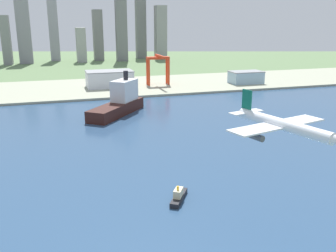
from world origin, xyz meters
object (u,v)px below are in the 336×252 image
airplane_landing (283,125)px  port_crane_red (158,63)px  cargo_ship (120,102)px  warehouse_main (110,79)px  tugboat_small (179,196)px  warehouse_annex (246,77)px

airplane_landing → port_crane_red: bearing=80.8°
airplane_landing → cargo_ship: (-15.33, 222.97, -36.78)m
cargo_ship → warehouse_main: bearing=85.0°
tugboat_small → port_crane_red: (76.04, 300.25, 27.35)m
tugboat_small → warehouse_main: warehouse_main is taller
airplane_landing → tugboat_small: airplane_landing is taller
port_crane_red → warehouse_annex: bearing=-11.1°
tugboat_small → cargo_ship: 176.38m
cargo_ship → warehouse_annex: 208.27m
airplane_landing → warehouse_annex: (165.91, 325.59, -36.97)m
tugboat_small → airplane_landing: bearing=-66.8°
warehouse_main → warehouse_annex: (170.14, -24.93, -2.03)m
port_crane_red → warehouse_annex: (109.92, -21.50, -19.42)m
warehouse_annex → port_crane_red: bearing=168.9°
warehouse_annex → tugboat_small: bearing=-123.7°
cargo_ship → tugboat_small: bearing=-91.5°
airplane_landing → warehouse_main: (-4.23, 350.53, -34.94)m
warehouse_annex → airplane_landing: bearing=-117.0°
warehouse_main → warehouse_annex: bearing=-8.3°
port_crane_red → warehouse_main: port_crane_red is taller
tugboat_small → warehouse_main: 304.25m
warehouse_main → warehouse_annex: 171.97m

